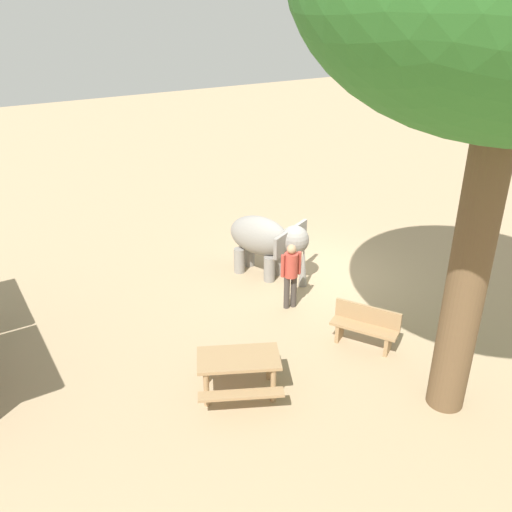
{
  "coord_description": "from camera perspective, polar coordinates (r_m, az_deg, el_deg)",
  "views": [
    {
      "loc": [
        -9.87,
        8.04,
        6.69
      ],
      "look_at": [
        0.5,
        1.59,
        0.8
      ],
      "focal_mm": 38.14,
      "sensor_mm": 36.0,
      "label": 1
    }
  ],
  "objects": [
    {
      "name": "wooden_bench",
      "position": [
        11.64,
        11.39,
        -7.14
      ],
      "size": [
        1.41,
        1.05,
        0.88
      ],
      "rotation": [
        0.0,
        0.0,
        0.53
      ],
      "color": "#9E7A51",
      "rests_on": "ground_plane"
    },
    {
      "name": "elephant",
      "position": [
        13.95,
        1.15,
        1.71
      ],
      "size": [
        2.25,
        1.87,
        1.59
      ],
      "rotation": [
        0.0,
        0.0,
        3.59
      ],
      "color": "gray",
      "rests_on": "ground_plane"
    },
    {
      "name": "person_handler",
      "position": [
        12.53,
        3.68,
        -1.61
      ],
      "size": [
        0.32,
        0.5,
        1.62
      ],
      "rotation": [
        0.0,
        0.0,
        -0.17
      ],
      "color": "#3F3833",
      "rests_on": "ground_plane"
    },
    {
      "name": "picnic_table_near",
      "position": [
        10.11,
        -1.83,
        -11.43
      ],
      "size": [
        1.99,
        2.0,
        0.78
      ],
      "rotation": [
        0.0,
        0.0,
        4.25
      ],
      "color": "#9E7A51",
      "rests_on": "ground_plane"
    },
    {
      "name": "ground_plane",
      "position": [
        14.39,
        6.46,
        -2.16
      ],
      "size": [
        60.0,
        60.0,
        0.0
      ],
      "primitive_type": "plane",
      "color": "tan"
    }
  ]
}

